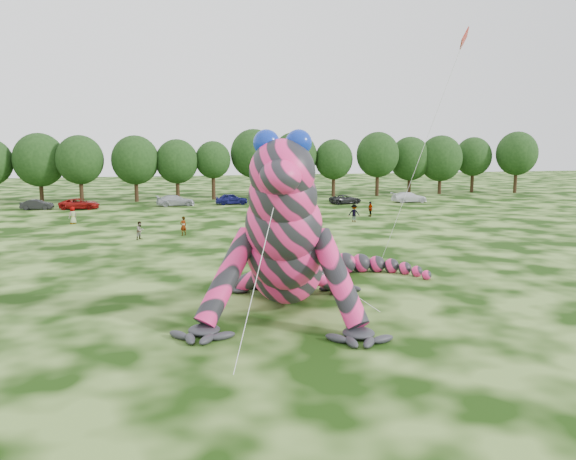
# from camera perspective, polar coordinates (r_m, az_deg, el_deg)

# --- Properties ---
(ground) EXTENTS (240.00, 240.00, 0.00)m
(ground) POSITION_cam_1_polar(r_m,az_deg,el_deg) (29.06, 2.37, -8.00)
(ground) COLOR #16330A
(ground) RESTS_ON ground
(inflatable_gecko) EXTENTS (19.83, 21.73, 9.04)m
(inflatable_gecko) POSITION_cam_1_polar(r_m,az_deg,el_deg) (29.67, 0.02, 1.30)
(inflatable_gecko) COLOR #EE2774
(inflatable_gecko) RESTS_ON ground
(flying_kite) EXTENTS (3.81, 5.12, 15.89)m
(flying_kite) POSITION_cam_1_polar(r_m,az_deg,el_deg) (38.18, 16.85, 16.53)
(flying_kite) COLOR red
(flying_kite) RESTS_ON ground
(tree_5) EXTENTS (7.16, 6.44, 9.80)m
(tree_5) POSITION_cam_1_polar(r_m,az_deg,el_deg) (86.65, -23.90, 5.78)
(tree_5) COLOR black
(tree_5) RESTS_ON ground
(tree_6) EXTENTS (6.52, 5.86, 9.49)m
(tree_6) POSITION_cam_1_polar(r_m,az_deg,el_deg) (84.10, -20.35, 5.81)
(tree_6) COLOR black
(tree_6) RESTS_ON ground
(tree_7) EXTENTS (6.68, 6.01, 9.48)m
(tree_7) POSITION_cam_1_polar(r_m,az_deg,el_deg) (83.67, -15.23, 6.03)
(tree_7) COLOR black
(tree_7) RESTS_ON ground
(tree_8) EXTENTS (6.14, 5.53, 8.94)m
(tree_8) POSITION_cam_1_polar(r_m,az_deg,el_deg) (83.89, -11.19, 6.00)
(tree_8) COLOR black
(tree_8) RESTS_ON ground
(tree_9) EXTENTS (5.27, 4.74, 8.68)m
(tree_9) POSITION_cam_1_polar(r_m,az_deg,el_deg) (84.64, -7.61, 6.02)
(tree_9) COLOR black
(tree_9) RESTS_ON ground
(tree_10) EXTENTS (7.09, 6.38, 10.50)m
(tree_10) POSITION_cam_1_polar(r_m,az_deg,el_deg) (86.69, -3.51, 6.75)
(tree_10) COLOR black
(tree_10) RESTS_ON ground
(tree_11) EXTENTS (7.01, 6.31, 10.07)m
(tree_11) POSITION_cam_1_polar(r_m,az_deg,el_deg) (87.66, 0.68, 6.65)
(tree_11) COLOR black
(tree_11) RESTS_ON ground
(tree_12) EXTENTS (5.99, 5.39, 8.97)m
(tree_12) POSITION_cam_1_polar(r_m,az_deg,el_deg) (88.98, 4.66, 6.30)
(tree_12) COLOR black
(tree_12) RESTS_ON ground
(tree_13) EXTENTS (6.83, 6.15, 10.13)m
(tree_13) POSITION_cam_1_polar(r_m,az_deg,el_deg) (90.85, 9.09, 6.64)
(tree_13) COLOR black
(tree_13) RESTS_ON ground
(tree_14) EXTENTS (6.82, 6.14, 9.40)m
(tree_14) POSITION_cam_1_polar(r_m,az_deg,el_deg) (94.91, 12.27, 6.42)
(tree_14) COLOR black
(tree_14) RESTS_ON ground
(tree_15) EXTENTS (7.17, 6.45, 9.63)m
(tree_15) POSITION_cam_1_polar(r_m,az_deg,el_deg) (96.34, 15.22, 6.41)
(tree_15) COLOR black
(tree_15) RESTS_ON ground
(tree_16) EXTENTS (6.26, 5.63, 9.37)m
(tree_16) POSITION_cam_1_polar(r_m,az_deg,el_deg) (101.23, 18.27, 6.31)
(tree_16) COLOR black
(tree_16) RESTS_ON ground
(tree_17) EXTENTS (6.98, 6.28, 10.30)m
(tree_17) POSITION_cam_1_polar(r_m,az_deg,el_deg) (102.55, 22.19, 6.39)
(tree_17) COLOR black
(tree_17) RESTS_ON ground
(car_1) EXTENTS (4.00, 1.71, 1.28)m
(car_1) POSITION_cam_1_polar(r_m,az_deg,el_deg) (78.06, -24.15, 2.37)
(car_1) COLOR black
(car_1) RESTS_ON ground
(car_2) EXTENTS (5.19, 2.86, 1.38)m
(car_2) POSITION_cam_1_polar(r_m,az_deg,el_deg) (76.58, -20.41, 2.51)
(car_2) COLOR maroon
(car_2) RESTS_ON ground
(car_3) EXTENTS (5.26, 2.59, 1.47)m
(car_3) POSITION_cam_1_polar(r_m,az_deg,el_deg) (76.91, -11.36, 2.95)
(car_3) COLOR #A4A8AD
(car_3) RESTS_ON ground
(car_4) EXTENTS (4.50, 1.94, 1.51)m
(car_4) POSITION_cam_1_polar(r_m,az_deg,el_deg) (77.61, -5.76, 3.15)
(car_4) COLOR #11134E
(car_4) RESTS_ON ground
(car_5) EXTENTS (4.10, 1.80, 1.31)m
(car_5) POSITION_cam_1_polar(r_m,az_deg,el_deg) (77.12, -0.09, 3.08)
(car_5) COLOR beige
(car_5) RESTS_ON ground
(car_6) EXTENTS (4.71, 2.64, 1.25)m
(car_6) POSITION_cam_1_polar(r_m,az_deg,el_deg) (78.57, 5.86, 3.12)
(car_6) COLOR black
(car_6) RESTS_ON ground
(car_7) EXTENTS (5.13, 2.18, 1.48)m
(car_7) POSITION_cam_1_polar(r_m,az_deg,el_deg) (81.79, 12.22, 3.27)
(car_7) COLOR white
(car_7) RESTS_ON ground
(spectator_3) EXTENTS (0.48, 1.04, 1.73)m
(spectator_3) POSITION_cam_1_polar(r_m,az_deg,el_deg) (65.29, 8.35, 2.12)
(spectator_3) COLOR gray
(spectator_3) RESTS_ON ground
(spectator_4) EXTENTS (1.04, 1.02, 1.81)m
(spectator_4) POSITION_cam_1_polar(r_m,az_deg,el_deg) (62.98, -21.02, 1.41)
(spectator_4) COLOR gray
(spectator_4) RESTS_ON ground
(spectator_5) EXTENTS (0.88, 1.57, 1.62)m
(spectator_5) POSITION_cam_1_polar(r_m,az_deg,el_deg) (45.58, 0.12, -0.75)
(spectator_5) COLOR gray
(spectator_5) RESTS_ON ground
(spectator_0) EXTENTS (0.77, 0.69, 1.76)m
(spectator_0) POSITION_cam_1_polar(r_m,az_deg,el_deg) (52.27, -10.59, 0.41)
(spectator_0) COLOR gray
(spectator_0) RESTS_ON ground
(spectator_1) EXTENTS (0.97, 0.98, 1.60)m
(spectator_1) POSITION_cam_1_polar(r_m,az_deg,el_deg) (50.89, -14.80, -0.05)
(spectator_1) COLOR gray
(spectator_1) RESTS_ON ground
(spectator_2) EXTENTS (1.40, 1.14, 1.89)m
(spectator_2) POSITION_cam_1_polar(r_m,az_deg,el_deg) (60.55, 6.73, 1.71)
(spectator_2) COLOR gray
(spectator_2) RESTS_ON ground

